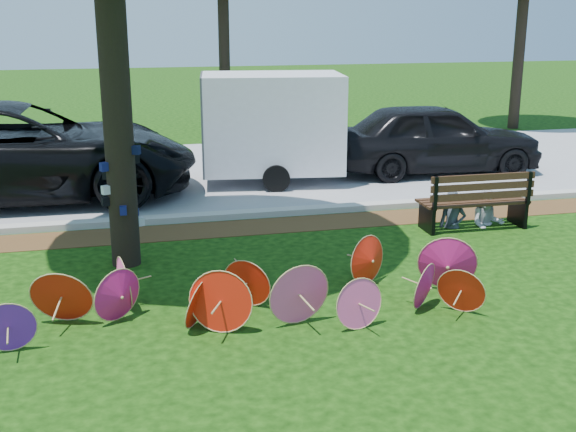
# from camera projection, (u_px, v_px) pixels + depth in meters

# --- Properties ---
(ground) EXTENTS (90.00, 90.00, 0.00)m
(ground) POSITION_uv_depth(u_px,v_px,m) (286.00, 332.00, 8.90)
(ground) COLOR black
(ground) RESTS_ON ground
(mulch_strip) EXTENTS (90.00, 1.00, 0.01)m
(mulch_strip) POSITION_uv_depth(u_px,v_px,m) (230.00, 229.00, 13.11)
(mulch_strip) COLOR #472D16
(mulch_strip) RESTS_ON ground
(curb) EXTENTS (90.00, 0.30, 0.12)m
(curb) POSITION_uv_depth(u_px,v_px,m) (224.00, 216.00, 13.75)
(curb) COLOR #B7B5AD
(curb) RESTS_ON ground
(street) EXTENTS (90.00, 8.00, 0.01)m
(street) POSITION_uv_depth(u_px,v_px,m) (199.00, 173.00, 17.65)
(street) COLOR gray
(street) RESTS_ON ground
(parasol_pile) EXTENTS (6.51, 1.83, 0.84)m
(parasol_pile) POSITION_uv_depth(u_px,v_px,m) (262.00, 287.00, 9.32)
(parasol_pile) COLOR #FA4F97
(parasol_pile) RESTS_ON ground
(black_van) EXTENTS (7.32, 3.39, 2.03)m
(black_van) POSITION_uv_depth(u_px,v_px,m) (18.00, 152.00, 14.91)
(black_van) COLOR black
(black_van) RESTS_ON ground
(dark_pickup) EXTENTS (5.17, 2.33, 1.72)m
(dark_pickup) POSITION_uv_depth(u_px,v_px,m) (434.00, 138.00, 17.45)
(dark_pickup) COLOR black
(dark_pickup) RESTS_ON ground
(cargo_trailer) EXTENTS (3.34, 2.36, 2.77)m
(cargo_trailer) POSITION_uv_depth(u_px,v_px,m) (272.00, 122.00, 16.37)
(cargo_trailer) COLOR white
(cargo_trailer) RESTS_ON ground
(park_bench) EXTENTS (2.02, 0.78, 1.05)m
(park_bench) POSITION_uv_depth(u_px,v_px,m) (473.00, 199.00, 13.08)
(park_bench) COLOR black
(park_bench) RESTS_ON ground
(person_left) EXTENTS (0.57, 0.48, 1.33)m
(person_left) POSITION_uv_depth(u_px,v_px,m) (454.00, 192.00, 13.01)
(person_left) COLOR #3B4351
(person_left) RESTS_ON ground
(person_right) EXTENTS (0.75, 0.66, 1.29)m
(person_right) POSITION_uv_depth(u_px,v_px,m) (489.00, 191.00, 13.17)
(person_right) COLOR silver
(person_right) RESTS_ON ground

